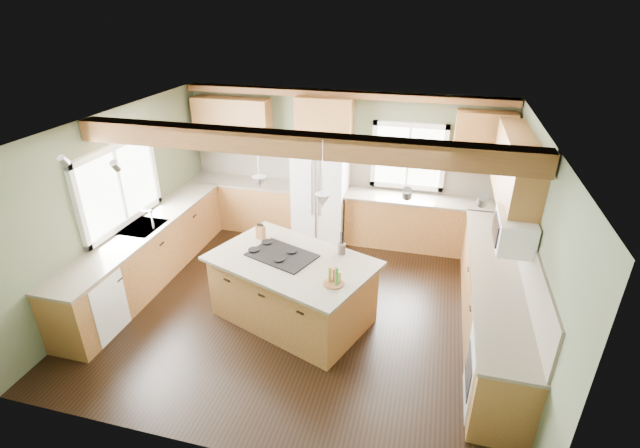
# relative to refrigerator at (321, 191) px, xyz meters

# --- Properties ---
(floor) EXTENTS (5.60, 5.60, 0.00)m
(floor) POSITION_rel_refrigerator_xyz_m (0.30, -2.12, -0.90)
(floor) COLOR black
(floor) RESTS_ON ground
(ceiling) EXTENTS (5.60, 5.60, 0.00)m
(ceiling) POSITION_rel_refrigerator_xyz_m (0.30, -2.12, 1.70)
(ceiling) COLOR silver
(ceiling) RESTS_ON wall_back
(wall_back) EXTENTS (5.60, 0.00, 5.60)m
(wall_back) POSITION_rel_refrigerator_xyz_m (0.30, 0.38, 0.40)
(wall_back) COLOR #4D583E
(wall_back) RESTS_ON ground
(wall_left) EXTENTS (0.00, 5.00, 5.00)m
(wall_left) POSITION_rel_refrigerator_xyz_m (-2.50, -2.12, 0.40)
(wall_left) COLOR #4D583E
(wall_left) RESTS_ON ground
(wall_right) EXTENTS (0.00, 5.00, 5.00)m
(wall_right) POSITION_rel_refrigerator_xyz_m (3.10, -2.12, 0.40)
(wall_right) COLOR #4D583E
(wall_right) RESTS_ON ground
(ceiling_beam) EXTENTS (5.55, 0.26, 0.26)m
(ceiling_beam) POSITION_rel_refrigerator_xyz_m (0.30, -2.42, 1.57)
(ceiling_beam) COLOR brown
(ceiling_beam) RESTS_ON ceiling
(soffit_trim) EXTENTS (5.55, 0.20, 0.10)m
(soffit_trim) POSITION_rel_refrigerator_xyz_m (0.30, 0.28, 1.64)
(soffit_trim) COLOR brown
(soffit_trim) RESTS_ON ceiling
(backsplash_back) EXTENTS (5.58, 0.03, 0.58)m
(backsplash_back) POSITION_rel_refrigerator_xyz_m (0.30, 0.36, 0.31)
(backsplash_back) COLOR brown
(backsplash_back) RESTS_ON wall_back
(backsplash_right) EXTENTS (0.03, 3.70, 0.58)m
(backsplash_right) POSITION_rel_refrigerator_xyz_m (3.08, -2.07, 0.31)
(backsplash_right) COLOR brown
(backsplash_right) RESTS_ON wall_right
(base_cab_back_left) EXTENTS (2.02, 0.60, 0.88)m
(base_cab_back_left) POSITION_rel_refrigerator_xyz_m (-1.49, 0.08, -0.46)
(base_cab_back_left) COLOR brown
(base_cab_back_left) RESTS_ON floor
(counter_back_left) EXTENTS (2.06, 0.64, 0.04)m
(counter_back_left) POSITION_rel_refrigerator_xyz_m (-1.49, 0.08, 0.00)
(counter_back_left) COLOR #4D4439
(counter_back_left) RESTS_ON base_cab_back_left
(base_cab_back_right) EXTENTS (2.62, 0.60, 0.88)m
(base_cab_back_right) POSITION_rel_refrigerator_xyz_m (1.79, 0.08, -0.46)
(base_cab_back_right) COLOR brown
(base_cab_back_right) RESTS_ON floor
(counter_back_right) EXTENTS (2.66, 0.64, 0.04)m
(counter_back_right) POSITION_rel_refrigerator_xyz_m (1.79, 0.08, 0.00)
(counter_back_right) COLOR #4D4439
(counter_back_right) RESTS_ON base_cab_back_right
(base_cab_left) EXTENTS (0.60, 3.70, 0.88)m
(base_cab_left) POSITION_rel_refrigerator_xyz_m (-2.20, -2.07, -0.46)
(base_cab_left) COLOR brown
(base_cab_left) RESTS_ON floor
(counter_left) EXTENTS (0.64, 3.74, 0.04)m
(counter_left) POSITION_rel_refrigerator_xyz_m (-2.20, -2.07, 0.00)
(counter_left) COLOR #4D4439
(counter_left) RESTS_ON base_cab_left
(base_cab_right) EXTENTS (0.60, 3.70, 0.88)m
(base_cab_right) POSITION_rel_refrigerator_xyz_m (2.80, -2.07, -0.46)
(base_cab_right) COLOR brown
(base_cab_right) RESTS_ON floor
(counter_right) EXTENTS (0.64, 3.74, 0.04)m
(counter_right) POSITION_rel_refrigerator_xyz_m (2.80, -2.07, 0.00)
(counter_right) COLOR #4D4439
(counter_right) RESTS_ON base_cab_right
(upper_cab_back_left) EXTENTS (1.40, 0.35, 0.90)m
(upper_cab_back_left) POSITION_rel_refrigerator_xyz_m (-1.69, 0.21, 1.05)
(upper_cab_back_left) COLOR brown
(upper_cab_back_left) RESTS_ON wall_back
(upper_cab_over_fridge) EXTENTS (0.96, 0.35, 0.70)m
(upper_cab_over_fridge) POSITION_rel_refrigerator_xyz_m (-0.00, 0.21, 1.25)
(upper_cab_over_fridge) COLOR brown
(upper_cab_over_fridge) RESTS_ON wall_back
(upper_cab_right) EXTENTS (0.35, 2.20, 0.90)m
(upper_cab_right) POSITION_rel_refrigerator_xyz_m (2.92, -1.22, 1.05)
(upper_cab_right) COLOR brown
(upper_cab_right) RESTS_ON wall_right
(upper_cab_back_corner) EXTENTS (0.90, 0.35, 0.90)m
(upper_cab_back_corner) POSITION_rel_refrigerator_xyz_m (2.60, 0.21, 1.05)
(upper_cab_back_corner) COLOR brown
(upper_cab_back_corner) RESTS_ON wall_back
(window_left) EXTENTS (0.04, 1.60, 1.05)m
(window_left) POSITION_rel_refrigerator_xyz_m (-2.48, -2.07, 0.65)
(window_left) COLOR white
(window_left) RESTS_ON wall_left
(window_back) EXTENTS (1.10, 0.04, 1.00)m
(window_back) POSITION_rel_refrigerator_xyz_m (1.45, 0.36, 0.65)
(window_back) COLOR white
(window_back) RESTS_ON wall_back
(sink) EXTENTS (0.50, 0.65, 0.03)m
(sink) POSITION_rel_refrigerator_xyz_m (-2.20, -2.07, 0.01)
(sink) COLOR #262628
(sink) RESTS_ON counter_left
(faucet) EXTENTS (0.02, 0.02, 0.28)m
(faucet) POSITION_rel_refrigerator_xyz_m (-2.02, -2.07, 0.15)
(faucet) COLOR #B2B2B7
(faucet) RESTS_ON sink
(dishwasher) EXTENTS (0.60, 0.60, 0.84)m
(dishwasher) POSITION_rel_refrigerator_xyz_m (-2.19, -3.37, -0.47)
(dishwasher) COLOR white
(dishwasher) RESTS_ON floor
(oven) EXTENTS (0.60, 0.72, 0.84)m
(oven) POSITION_rel_refrigerator_xyz_m (2.79, -3.37, -0.47)
(oven) COLOR white
(oven) RESTS_ON floor
(microwave) EXTENTS (0.40, 0.70, 0.38)m
(microwave) POSITION_rel_refrigerator_xyz_m (2.88, -2.17, 0.65)
(microwave) COLOR white
(microwave) RESTS_ON wall_right
(pendant_left) EXTENTS (0.18, 0.18, 0.16)m
(pendant_left) POSITION_rel_refrigerator_xyz_m (-0.23, -2.25, 0.98)
(pendant_left) COLOR #B2B2B7
(pendant_left) RESTS_ON ceiling
(pendant_right) EXTENTS (0.18, 0.18, 0.16)m
(pendant_right) POSITION_rel_refrigerator_xyz_m (0.69, -2.60, 0.98)
(pendant_right) COLOR #B2B2B7
(pendant_right) RESTS_ON ceiling
(refrigerator) EXTENTS (0.90, 0.74, 1.80)m
(refrigerator) POSITION_rel_refrigerator_xyz_m (0.00, 0.00, 0.00)
(refrigerator) COLOR silver
(refrigerator) RESTS_ON floor
(island) EXTENTS (2.25, 1.81, 0.88)m
(island) POSITION_rel_refrigerator_xyz_m (0.23, -2.42, -0.46)
(island) COLOR olive
(island) RESTS_ON floor
(island_top) EXTENTS (2.42, 1.98, 0.04)m
(island_top) POSITION_rel_refrigerator_xyz_m (0.23, -2.42, 0.00)
(island_top) COLOR #4D4439
(island_top) RESTS_ON island
(cooktop) EXTENTS (0.99, 0.83, 0.02)m
(cooktop) POSITION_rel_refrigerator_xyz_m (0.08, -2.37, 0.03)
(cooktop) COLOR black
(cooktop) RESTS_ON island_top
(knife_block) EXTENTS (0.13, 0.11, 0.19)m
(knife_block) POSITION_rel_refrigerator_xyz_m (-0.37, -1.97, 0.11)
(knife_block) COLOR brown
(knife_block) RESTS_ON island_top
(utensil_crock) EXTENTS (0.12, 0.12, 0.14)m
(utensil_crock) POSITION_rel_refrigerator_xyz_m (0.83, -2.11, 0.09)
(utensil_crock) COLOR #474039
(utensil_crock) RESTS_ON island_top
(bottle_tray) EXTENTS (0.27, 0.27, 0.23)m
(bottle_tray) POSITION_rel_refrigerator_xyz_m (0.89, -2.84, 0.14)
(bottle_tray) COLOR brown
(bottle_tray) RESTS_ON island_top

